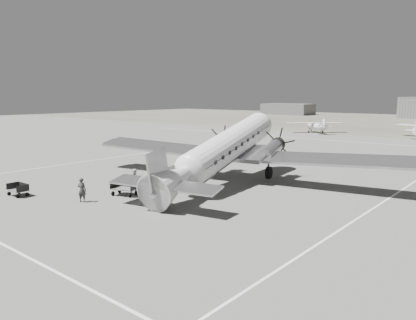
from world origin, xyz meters
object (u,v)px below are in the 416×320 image
at_px(baggage_cart_far, 18,190).
at_px(baggage_cart_near, 124,188).
at_px(passenger, 161,183).
at_px(dc3_airliner, 224,151).
at_px(shed_secondary, 288,109).
at_px(light_plane_left, 316,127).
at_px(ramp_agent, 135,180).
at_px(ground_crew, 82,190).

bearing_deg(baggage_cart_far, baggage_cart_near, 39.70).
distance_m(baggage_cart_far, passenger, 10.13).
bearing_deg(dc3_airliner, shed_secondary, 105.59).
bearing_deg(light_plane_left, dc3_airliner, -117.05).
bearing_deg(passenger, baggage_cart_near, 149.05).
distance_m(shed_secondary, baggage_cart_near, 130.02).
bearing_deg(passenger, ramp_agent, 125.27).
distance_m(baggage_cart_near, ground_crew, 3.08).
xyz_separation_m(dc3_airliner, baggage_cart_near, (-3.16, -7.53, -2.16)).
bearing_deg(dc3_airliner, baggage_cart_far, -136.11).
distance_m(shed_secondary, baggage_cart_far, 132.47).
bearing_deg(ground_crew, ramp_agent, -124.25).
xyz_separation_m(shed_secondary, dc3_airliner, (55.34, -111.55, 0.68)).
bearing_deg(passenger, dc3_airliner, -17.49).
xyz_separation_m(shed_secondary, baggage_cart_near, (52.19, -119.08, -1.48)).
relative_size(shed_secondary, light_plane_left, 1.66).
bearing_deg(ramp_agent, dc3_airliner, -15.87).
bearing_deg(ground_crew, shed_secondary, -94.30).
relative_size(light_plane_left, passenger, 7.31).
height_order(dc3_airliner, baggage_cart_near, dc3_airliner).
height_order(light_plane_left, baggage_cart_near, light_plane_left).
bearing_deg(ramp_agent, passenger, -43.68).
bearing_deg(baggage_cart_far, shed_secondary, 109.20).
xyz_separation_m(dc3_airliner, ground_crew, (-3.87, -10.52, -1.86)).
bearing_deg(passenger, ground_crew, 158.91).
xyz_separation_m(baggage_cart_far, passenger, (7.10, 7.22, 0.30)).
xyz_separation_m(ground_crew, passenger, (2.12, 5.26, -0.08)).
relative_size(light_plane_left, baggage_cart_far, 6.93).
bearing_deg(shed_secondary, baggage_cart_near, -66.33).
height_order(baggage_cart_near, ramp_agent, ramp_agent).
distance_m(baggage_cart_near, baggage_cart_far, 7.54).
bearing_deg(shed_secondary, dc3_airliner, -63.61).
bearing_deg(baggage_cart_near, baggage_cart_far, -157.13).
bearing_deg(baggage_cart_far, passenger, 44.17).
relative_size(ramp_agent, passenger, 1.16).
bearing_deg(light_plane_left, shed_secondary, 79.09).
bearing_deg(passenger, light_plane_left, 14.05).
bearing_deg(dc3_airliner, passenger, -119.16).
xyz_separation_m(light_plane_left, ground_crew, (10.12, -57.60, -0.31)).
distance_m(shed_secondary, dc3_airliner, 124.52).
bearing_deg(baggage_cart_far, light_plane_left, 93.59).
xyz_separation_m(light_plane_left, baggage_cart_far, (5.15, -59.57, -0.68)).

